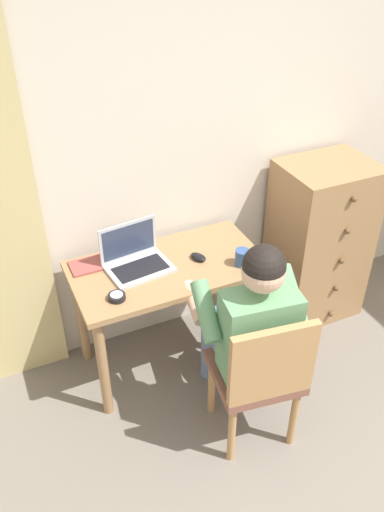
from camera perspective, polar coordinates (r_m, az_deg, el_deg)
wall_back at (r=3.10m, az=1.90°, el=12.36°), size 4.80×0.05×2.50m
desk at (r=3.00m, az=-2.53°, el=-2.90°), size 1.07×0.57×0.72m
dresser at (r=3.55m, az=13.44°, el=1.54°), size 0.56×0.49×1.09m
chair at (r=2.68m, az=7.38°, el=-12.43°), size 0.47×0.45×0.87m
person_seated at (r=2.67m, az=6.10°, el=-7.05°), size 0.58×0.62×1.19m
laptop at (r=2.91m, az=-6.08°, el=-0.27°), size 0.37×0.29×0.24m
computer_mouse at (r=2.97m, az=0.67°, el=-0.11°), size 0.10×0.12×0.03m
desk_clock at (r=2.72m, az=-8.10°, el=-4.37°), size 0.09×0.09×0.03m
notebook_pad at (r=2.98m, az=-10.97°, el=-0.96°), size 0.21×0.15×0.01m
coffee_mug at (r=2.92m, az=5.48°, el=-0.14°), size 0.12×0.08×0.09m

